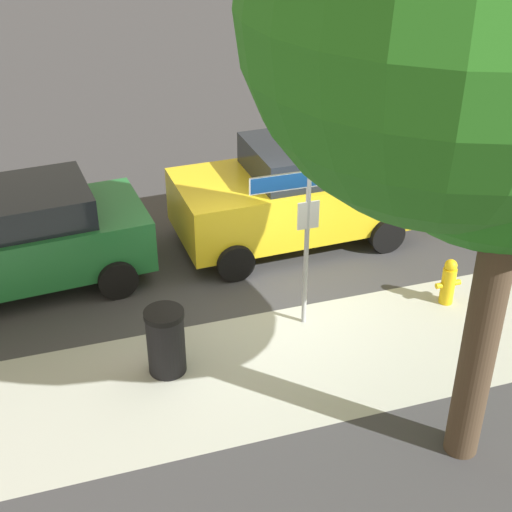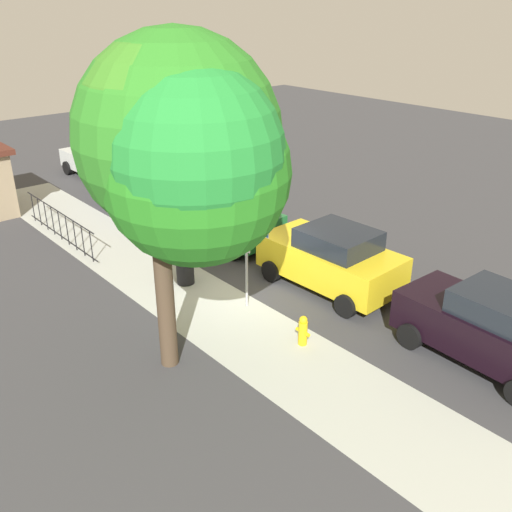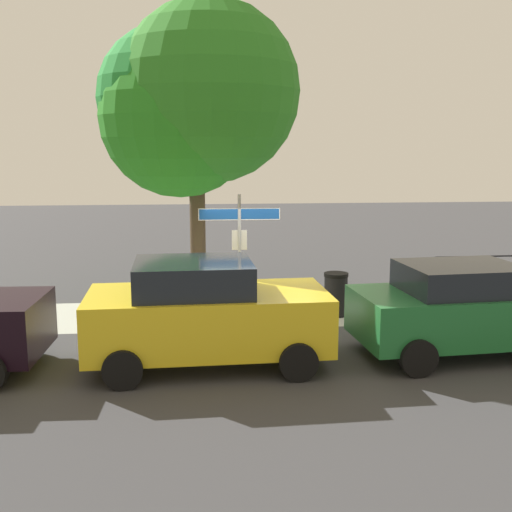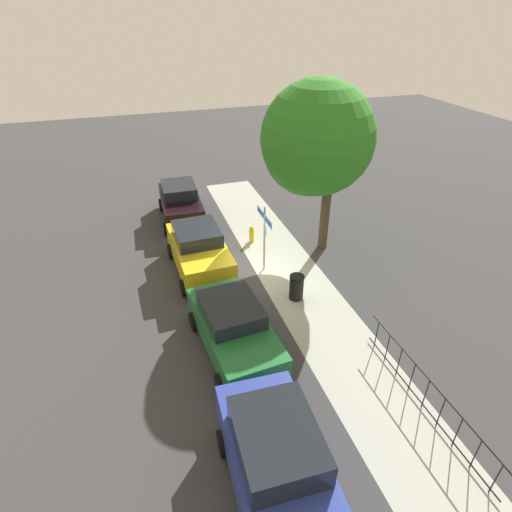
% 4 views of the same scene
% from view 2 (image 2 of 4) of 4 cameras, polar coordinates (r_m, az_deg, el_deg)
% --- Properties ---
extents(ground_plane, '(60.00, 60.00, 0.00)m').
position_cam_2_polar(ground_plane, '(15.99, -0.94, -3.90)').
color(ground_plane, '#38383A').
extents(sidewalk_strip, '(24.00, 2.60, 0.00)m').
position_cam_2_polar(sidewalk_strip, '(16.77, -8.77, -2.77)').
color(sidewalk_strip, '#A6AA9F').
rests_on(sidewalk_strip, ground_plane).
extents(street_sign, '(1.71, 0.07, 2.79)m').
position_cam_2_polar(street_sign, '(14.58, -0.98, 1.62)').
color(street_sign, '#9EA0A5').
rests_on(street_sign, ground_plane).
extents(shade_tree, '(4.84, 4.32, 7.22)m').
position_cam_2_polar(shade_tree, '(11.60, -7.31, 10.96)').
color(shade_tree, '#473728').
rests_on(shade_tree, ground_plane).
extents(car_black, '(4.11, 2.14, 1.82)m').
position_cam_2_polar(car_black, '(13.81, 22.61, -6.62)').
color(car_black, black).
rests_on(car_black, ground_plane).
extents(car_yellow, '(4.18, 2.27, 1.85)m').
position_cam_2_polar(car_yellow, '(16.10, 7.65, -0.21)').
color(car_yellow, gold).
rests_on(car_yellow, ground_plane).
extents(car_green, '(4.37, 2.35, 1.68)m').
position_cam_2_polar(car_green, '(19.29, -3.27, 4.04)').
color(car_green, '#1D652F').
rests_on(car_green, ground_plane).
extents(car_blue, '(4.49, 2.24, 2.19)m').
position_cam_2_polar(car_blue, '(23.17, -10.04, 7.84)').
color(car_blue, '#2A3B9A').
rests_on(car_blue, ground_plane).
extents(car_silver, '(4.49, 2.18, 1.56)m').
position_cam_2_polar(car_silver, '(27.30, -15.50, 9.29)').
color(car_silver, silver).
rests_on(car_silver, ground_plane).
extents(iron_fence, '(5.40, 0.04, 1.07)m').
position_cam_2_polar(iron_fence, '(20.51, -19.27, 3.04)').
color(iron_fence, black).
rests_on(iron_fence, ground_plane).
extents(fire_hydrant, '(0.42, 0.22, 0.78)m').
position_cam_2_polar(fire_hydrant, '(13.67, 4.78, -7.53)').
color(fire_hydrant, yellow).
rests_on(fire_hydrant, ground_plane).
extents(trash_bin, '(0.55, 0.55, 0.98)m').
position_cam_2_polar(trash_bin, '(16.53, -7.21, -1.18)').
color(trash_bin, black).
rests_on(trash_bin, ground_plane).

